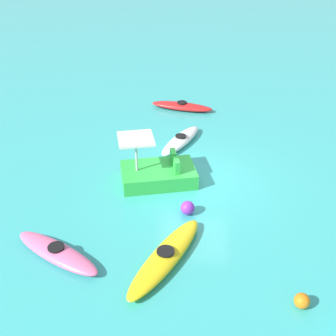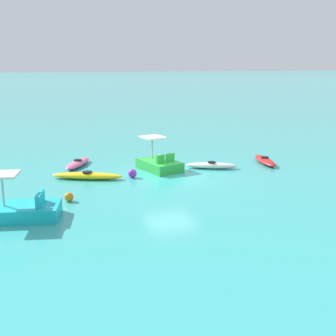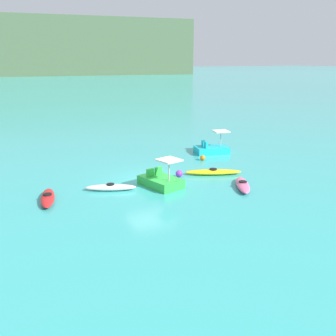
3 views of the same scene
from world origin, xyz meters
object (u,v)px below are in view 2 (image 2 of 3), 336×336
(kayak_white, at_px, (212,165))
(kayak_yellow, at_px, (87,176))
(buoy_purple, at_px, (132,173))
(kayak_pink, at_px, (78,163))
(pedal_boat_green, at_px, (159,164))
(buoy_orange, at_px, (69,197))
(pedal_boat_cyan, at_px, (24,209))
(kayak_red, at_px, (265,160))

(kayak_white, xyz_separation_m, kayak_yellow, (6.55, 0.06, -0.00))
(kayak_white, xyz_separation_m, buoy_purple, (4.43, 0.51, 0.05))
(kayak_white, relative_size, buoy_purple, 6.52)
(kayak_pink, height_order, pedal_boat_green, pedal_boat_green)
(kayak_yellow, distance_m, buoy_orange, 3.46)
(pedal_boat_cyan, height_order, buoy_orange, pedal_boat_cyan)
(pedal_boat_green, bearing_deg, kayak_yellow, 9.42)
(kayak_yellow, xyz_separation_m, pedal_boat_cyan, (2.91, 4.75, 0.17))
(kayak_white, xyz_separation_m, buoy_orange, (7.75, 3.31, 0.02))
(kayak_white, distance_m, kayak_yellow, 6.55)
(kayak_white, bearing_deg, pedal_boat_cyan, 27.00)
(kayak_pink, xyz_separation_m, buoy_orange, (1.10, 6.08, 0.02))
(kayak_white, bearing_deg, buoy_purple, 6.56)
(pedal_boat_cyan, xyz_separation_m, buoy_orange, (-1.70, -1.51, -0.15))
(kayak_red, height_order, kayak_pink, same)
(buoy_purple, bearing_deg, kayak_red, -174.97)
(pedal_boat_cyan, relative_size, buoy_orange, 7.27)
(pedal_boat_cyan, relative_size, buoy_purple, 6.32)
(pedal_boat_green, bearing_deg, buoy_orange, 37.66)
(kayak_white, bearing_deg, pedal_boat_green, -11.89)
(kayak_red, relative_size, kayak_white, 1.03)
(kayak_red, xyz_separation_m, pedal_boat_cyan, (12.77, 4.99, 0.17))
(kayak_pink, xyz_separation_m, pedal_boat_green, (-3.93, 2.20, 0.17))
(kayak_pink, bearing_deg, kayak_red, 165.38)
(pedal_boat_cyan, distance_m, buoy_purple, 6.62)
(buoy_purple, bearing_deg, kayak_white, -173.44)
(kayak_white, relative_size, kayak_yellow, 0.80)
(buoy_purple, bearing_deg, pedal_boat_green, -147.63)
(kayak_red, bearing_deg, kayak_yellow, 1.35)
(kayak_pink, relative_size, buoy_purple, 6.57)
(kayak_white, xyz_separation_m, pedal_boat_green, (2.72, -0.57, 0.17))
(kayak_red, xyz_separation_m, kayak_pink, (9.97, -2.60, -0.00))
(kayak_yellow, height_order, pedal_boat_green, pedal_boat_green)
(kayak_pink, bearing_deg, pedal_boat_cyan, 69.75)
(kayak_white, height_order, pedal_boat_cyan, pedal_boat_cyan)
(kayak_yellow, bearing_deg, pedal_boat_green, -170.58)
(kayak_yellow, distance_m, pedal_boat_green, 3.88)
(pedal_boat_green, height_order, buoy_orange, pedal_boat_green)
(kayak_pink, distance_m, pedal_boat_cyan, 8.09)
(pedal_boat_green, relative_size, buoy_purple, 6.40)
(pedal_boat_green, bearing_deg, buoy_purple, 32.37)
(buoy_orange, height_order, buoy_purple, buoy_purple)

